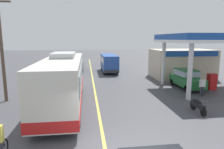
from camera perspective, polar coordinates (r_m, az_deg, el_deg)
ground at (r=27.70m, az=-5.73°, el=0.25°), size 120.00×120.00×0.00m
lane_divider_stripe at (r=22.78m, az=-5.36°, el=-1.86°), size 0.16×50.00×0.01m
coach_bus_main at (r=14.62m, az=-13.59°, el=-1.95°), size 2.60×11.04×3.69m
gas_station_roadside at (r=24.29m, az=21.18°, el=4.50°), size 9.10×11.95×5.10m
car_at_pump at (r=20.61m, az=20.23°, el=-0.85°), size 1.70×4.20×1.82m
minibus_opposing_lane at (r=28.81m, az=-0.83°, el=3.63°), size 2.04×6.13×2.44m
motorcycle_parked_forecourt at (r=14.22m, az=23.06°, el=-8.14°), size 0.55×1.80×0.92m
pedestrian_near_pump at (r=18.15m, az=24.10°, el=-2.79°), size 0.55×0.22×1.66m
car_trailing_behind_bus at (r=30.20m, az=-9.77°, el=2.91°), size 1.70×4.20×1.82m
utility_pole_roadside at (r=16.94m, az=-28.69°, el=6.91°), size 1.80×0.24×7.88m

